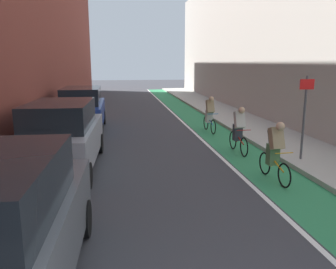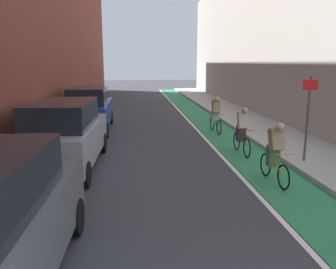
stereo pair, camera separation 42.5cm
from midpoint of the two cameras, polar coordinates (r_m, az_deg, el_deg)
The scene contains 11 objects.
ground_plane at distance 17.48m, azimuth -2.41°, elevation 1.89°, with size 88.30×88.30×0.00m, color #38383D.
bike_lane_paint at distance 19.82m, azimuth 5.99°, elevation 3.03°, with size 1.60×40.14×0.00m, color #2D8451.
lane_divider_stripe at distance 19.66m, azimuth 3.42°, elevation 3.01°, with size 0.12×40.14×0.00m, color white.
sidewalk_right at distance 20.33m, azimuth 11.81°, elevation 3.26°, with size 2.60×40.14×0.14m, color #A8A59E.
building_facade_right at distance 22.90m, azimuth 17.00°, elevation 15.71°, with size 2.40×36.14×9.51m, color #B2ADA3.
parked_suv_silver at distance 10.21m, azimuth -15.75°, elevation 0.03°, with size 2.05×4.56×1.98m.
parked_suv_blue at distance 15.70m, azimuth -12.21°, elevation 4.24°, with size 1.86×4.60×1.98m.
cyclist_mid at distance 9.21m, azimuth 18.66°, elevation -2.53°, with size 0.48×1.67×1.59m.
cyclist_trailing at distance 11.81m, azimuth 13.25°, elevation 0.70°, with size 0.48×1.70×1.60m.
cyclist_far at distance 15.26m, azimuth 8.74°, elevation 3.51°, with size 0.48×1.69×1.60m.
street_sign_post at distance 10.93m, azimuth 23.37°, elevation 3.61°, with size 0.44×0.07×2.52m.
Camera 2 is at (-0.72, -1.14, 3.04)m, focal length 36.56 mm.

